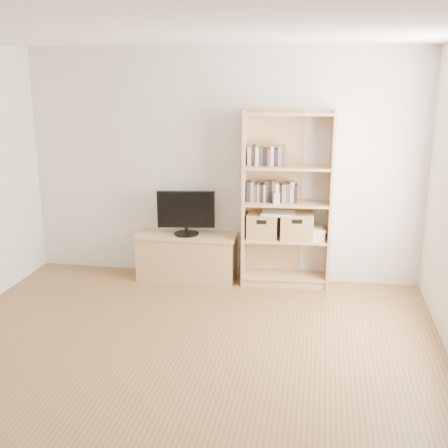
% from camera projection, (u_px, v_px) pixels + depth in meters
% --- Properties ---
extents(floor, '(4.50, 5.00, 0.01)m').
position_uv_depth(floor, '(164.00, 386.00, 4.31)').
color(floor, brown).
rests_on(floor, ground).
extents(back_wall, '(4.50, 0.02, 2.60)m').
position_uv_depth(back_wall, '(222.00, 166.00, 6.34)').
color(back_wall, silver).
rests_on(back_wall, floor).
extents(ceiling, '(4.50, 5.00, 0.01)m').
position_uv_depth(ceiling, '(153.00, 29.00, 3.62)').
color(ceiling, white).
rests_on(ceiling, back_wall).
extents(tv_stand, '(1.11, 0.42, 0.51)m').
position_uv_depth(tv_stand, '(187.00, 257.00, 6.49)').
color(tv_stand, tan).
rests_on(tv_stand, floor).
extents(bookshelf, '(0.99, 0.41, 1.94)m').
position_uv_depth(bookshelf, '(287.00, 200.00, 6.14)').
color(bookshelf, tan).
rests_on(bookshelf, floor).
extents(television, '(0.65, 0.14, 0.51)m').
position_uv_depth(television, '(186.00, 213.00, 6.34)').
color(television, black).
rests_on(television, tv_stand).
extents(books_row_mid, '(0.79, 0.18, 0.21)m').
position_uv_depth(books_row_mid, '(287.00, 192.00, 6.14)').
color(books_row_mid, '#232030').
rests_on(books_row_mid, bookshelf).
extents(books_row_upper, '(0.38, 0.16, 0.19)m').
position_uv_depth(books_row_upper, '(268.00, 156.00, 6.06)').
color(books_row_upper, '#232030').
rests_on(books_row_upper, bookshelf).
extents(baby_monitor, '(0.06, 0.04, 0.11)m').
position_uv_depth(baby_monitor, '(277.00, 199.00, 6.04)').
color(baby_monitor, white).
rests_on(baby_monitor, bookshelf).
extents(basket_left, '(0.34, 0.28, 0.27)m').
position_uv_depth(basket_left, '(262.00, 226.00, 6.24)').
color(basket_left, '#9B7546').
rests_on(basket_left, bookshelf).
extents(basket_right, '(0.37, 0.32, 0.29)m').
position_uv_depth(basket_right, '(297.00, 226.00, 6.20)').
color(basket_right, '#9B7546').
rests_on(basket_right, bookshelf).
extents(laptop, '(0.36, 0.25, 0.03)m').
position_uv_depth(laptop, '(278.00, 213.00, 6.17)').
color(laptop, silver).
rests_on(laptop, basket_left).
extents(magazine_stack, '(0.20, 0.26, 0.11)m').
position_uv_depth(magazine_stack, '(316.00, 234.00, 6.20)').
color(magazine_stack, beige).
rests_on(magazine_stack, bookshelf).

